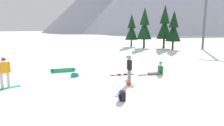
# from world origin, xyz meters

# --- Properties ---
(ground_plane) EXTENTS (800.00, 800.00, 0.00)m
(ground_plane) POSITION_xyz_m (0.00, 0.00, 0.00)
(ground_plane) COLOR white
(snowboarder_foreground) EXTENTS (0.84, 1.47, 1.99)m
(snowboarder_foreground) POSITION_xyz_m (-3.63, -1.21, 0.94)
(snowboarder_foreground) COLOR #19B259
(snowboarder_foreground) RESTS_ON ground_plane
(snowboarder_midground) EXTENTS (1.01, 1.43, 1.70)m
(snowboarder_midground) POSITION_xyz_m (2.09, 2.53, 0.90)
(snowboarder_midground) COLOR red
(snowboarder_midground) RESTS_ON ground_plane
(snowboarder_background) EXTENTS (1.61, 1.42, 0.93)m
(snowboarder_background) POSITION_xyz_m (3.10, 5.74, 0.31)
(snowboarder_background) COLOR gray
(snowboarder_background) RESTS_ON ground_plane
(loose_snowboard_far_spare) EXTENTS (1.59, 1.40, 0.09)m
(loose_snowboard_far_spare) POSITION_xyz_m (0.88, 4.42, 0.02)
(loose_snowboard_far_spare) COLOR #993FD8
(loose_snowboard_far_spare) RESTS_ON ground_plane
(loose_snowboard_near_left) EXTENTS (1.41, 1.40, 0.29)m
(loose_snowboard_near_left) POSITION_xyz_m (-3.51, 3.40, 0.15)
(loose_snowboard_near_left) COLOR #19B259
(loose_snowboard_near_left) RESTS_ON ground_plane
(backpack_black) EXTENTS (0.37, 0.38, 0.47)m
(backpack_black) POSITION_xyz_m (2.78, -0.18, 0.21)
(backpack_black) COLOR black
(backpack_black) RESTS_ON ground_plane
(backpack_teal) EXTENTS (0.45, 0.55, 0.27)m
(backpack_teal) POSITION_xyz_m (-1.86, 2.60, 0.12)
(backpack_teal) COLOR #1E7A7F
(backpack_teal) RESTS_ON ground_plane
(pine_tree_leaning) EXTENTS (2.39, 2.39, 6.15)m
(pine_tree_leaning) POSITION_xyz_m (1.43, 24.37, 3.35)
(pine_tree_leaning) COLOR #472D19
(pine_tree_leaning) RESTS_ON ground_plane
(pine_tree_broad) EXTENTS (2.63, 2.63, 6.99)m
(pine_tree_broad) POSITION_xyz_m (-3.57, 25.24, 3.81)
(pine_tree_broad) COLOR #472D19
(pine_tree_broad) RESTS_ON ground_plane
(pine_tree_tall) EXTENTS (2.41, 2.41, 6.06)m
(pine_tree_tall) POSITION_xyz_m (-6.41, 26.61, 3.30)
(pine_tree_tall) COLOR #472D19
(pine_tree_tall) RESTS_ON ground_plane
(pine_tree_twin) EXTENTS (2.60, 2.60, 7.37)m
(pine_tree_twin) POSITION_xyz_m (-0.37, 26.46, 4.01)
(pine_tree_twin) COLOR #472D19
(pine_tree_twin) RESTS_ON ground_plane
(ski_lift_tower) EXTENTS (3.68, 0.36, 8.91)m
(ski_lift_tower) POSITION_xyz_m (5.80, 26.78, 5.22)
(ski_lift_tower) COLOR #595B60
(ski_lift_tower) RESTS_ON ground_plane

